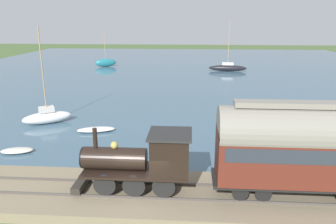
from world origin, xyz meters
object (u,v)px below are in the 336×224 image
(sailboat_teal, at_px, (106,63))
(sailboat_black, at_px, (228,68))
(rowboat_mid_harbor, at_px, (17,151))
(rowboat_near_shore, at_px, (96,130))
(rowboat_off_pier, at_px, (275,135))
(passenger_coach, at_px, (305,145))
(sailboat_white, at_px, (47,116))
(steam_locomotive, at_px, (145,158))

(sailboat_teal, xyz_separation_m, sailboat_black, (-3.77, -21.82, -0.15))
(rowboat_mid_harbor, bearing_deg, rowboat_near_shore, -54.44)
(rowboat_off_pier, bearing_deg, rowboat_near_shore, 121.38)
(rowboat_near_shore, distance_m, rowboat_off_pier, 13.66)
(passenger_coach, distance_m, rowboat_near_shore, 16.03)
(sailboat_teal, bearing_deg, rowboat_off_pier, -174.54)
(passenger_coach, distance_m, sailboat_white, 20.78)
(steam_locomotive, xyz_separation_m, rowboat_off_pier, (9.49, -8.41, -2.05))
(passenger_coach, distance_m, sailboat_black, 41.60)
(sailboat_black, relative_size, rowboat_mid_harbor, 3.74)
(passenger_coach, height_order, rowboat_near_shore, passenger_coach)
(sailboat_black, bearing_deg, rowboat_off_pier, -176.09)
(sailboat_teal, distance_m, rowboat_mid_harbor, 40.35)
(sailboat_black, xyz_separation_m, rowboat_off_pier, (-32.03, -0.23, -0.44))
(steam_locomotive, xyz_separation_m, passenger_coach, (-0.00, -7.21, 0.84))
(steam_locomotive, height_order, rowboat_off_pier, steam_locomotive)
(rowboat_mid_harbor, bearing_deg, steam_locomotive, -131.90)
(passenger_coach, distance_m, sailboat_teal, 49.91)
(sailboat_teal, relative_size, sailboat_black, 0.75)
(passenger_coach, relative_size, sailboat_black, 0.99)
(sailboat_teal, bearing_deg, sailboat_white, 160.11)
(sailboat_white, distance_m, rowboat_off_pier, 18.45)
(steam_locomotive, relative_size, sailboat_black, 0.67)
(sailboat_teal, xyz_separation_m, rowboat_off_pier, (-35.80, -22.06, -0.59))
(sailboat_white, relative_size, rowboat_near_shore, 2.60)
(sailboat_black, relative_size, rowboat_off_pier, 3.06)
(sailboat_white, xyz_separation_m, rowboat_mid_harbor, (-6.30, -0.67, -0.44))
(steam_locomotive, distance_m, rowboat_near_shore, 11.19)
(steam_locomotive, distance_m, sailboat_teal, 47.32)
(sailboat_white, distance_m, sailboat_black, 35.07)
(rowboat_mid_harbor, relative_size, rowboat_off_pier, 0.82)
(rowboat_off_pier, bearing_deg, sailboat_teal, 63.78)
(passenger_coach, distance_m, rowboat_off_pier, 10.00)
(rowboat_near_shore, xyz_separation_m, rowboat_mid_harbor, (-4.49, 4.01, -0.02))
(sailboat_white, distance_m, rowboat_near_shore, 5.04)
(passenger_coach, xyz_separation_m, rowboat_off_pier, (9.49, -1.20, -2.89))
(passenger_coach, height_order, sailboat_black, sailboat_black)
(steam_locomotive, bearing_deg, rowboat_mid_harbor, 60.75)
(sailboat_teal, distance_m, sailboat_black, 22.15)
(steam_locomotive, bearing_deg, sailboat_white, 40.84)
(steam_locomotive, xyz_separation_m, rowboat_near_shore, (9.67, 5.25, -2.04))
(passenger_coach, xyz_separation_m, rowboat_near_shore, (9.67, 12.46, -2.88))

